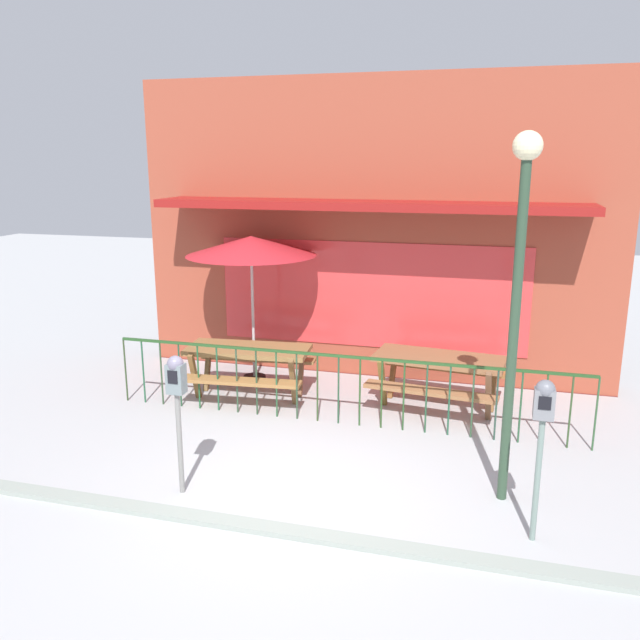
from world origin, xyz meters
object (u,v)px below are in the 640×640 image
picnic_table_right (439,367)px  parking_meter_near (177,388)px  picnic_table_left (248,358)px  patio_umbrella (251,247)px  street_lamp (519,268)px  parking_meter_far (543,418)px

picnic_table_right → parking_meter_near: size_ratio=1.27×
picnic_table_left → patio_umbrella: size_ratio=0.83×
picnic_table_right → parking_meter_near: (-2.41, -3.16, 0.57)m
picnic_table_right → picnic_table_left: bearing=-173.9°
parking_meter_near → patio_umbrella: bearing=98.8°
street_lamp → picnic_table_right: bearing=110.7°
patio_umbrella → parking_meter_near: size_ratio=1.52×
picnic_table_right → parking_meter_near: parking_meter_near is taller
picnic_table_left → parking_meter_near: bearing=-83.0°
parking_meter_near → parking_meter_far: 3.59m
parking_meter_far → patio_umbrella: bearing=139.1°
patio_umbrella → parking_meter_far: patio_umbrella is taller
picnic_table_right → street_lamp: 3.15m
picnic_table_left → patio_umbrella: (-0.22, 0.79, 1.54)m
picnic_table_left → picnic_table_right: same height
picnic_table_right → patio_umbrella: size_ratio=0.84×
picnic_table_left → parking_meter_near: 2.94m
picnic_table_right → parking_meter_far: 3.38m
picnic_table_right → patio_umbrella: (-2.98, 0.50, 1.54)m
picnic_table_right → street_lamp: street_lamp is taller
picnic_table_left → picnic_table_right: size_ratio=0.99×
patio_umbrella → parking_meter_near: bearing=-81.2°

